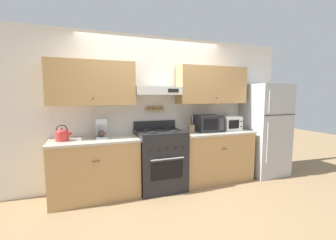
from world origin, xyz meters
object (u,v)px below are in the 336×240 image
Objects in this scene: tea_kettle at (62,135)px; utensil_crock at (191,128)px; refrigerator at (265,130)px; toaster_oven at (230,123)px; coffee_maker at (101,128)px; microwave at (208,123)px; stove_range at (160,159)px.

utensil_crock is (2.05, 0.00, -0.02)m from tea_kettle.
tea_kettle is 2.05m from utensil_crock.
toaster_oven is (-0.75, 0.08, 0.15)m from refrigerator.
coffee_maker reaches higher than toaster_oven.
refrigerator is at bearing -4.95° from microwave.
toaster_oven is at bearing -0.76° from coffee_maker.
coffee_maker is 1.51m from utensil_crock.
toaster_oven is at bearing 2.50° from stove_range.
stove_range is 1.50m from toaster_oven.
utensil_crock is at bearing -1.10° from coffee_maker.
tea_kettle is 2.86m from toaster_oven.
tea_kettle is (-3.61, 0.09, 0.11)m from refrigerator.
stove_range is 0.76m from utensil_crock.
microwave is 1.57× the size of utensil_crock.
coffee_maker is at bearing 179.24° from toaster_oven.
refrigerator is at bearing -0.63° from stove_range.
refrigerator reaches higher than utensil_crock.
coffee_maker is at bearing 3.08° from tea_kettle.
coffee_maker reaches higher than utensil_crock.
refrigerator is at bearing -6.44° from toaster_oven.
refrigerator is 1.22m from microwave.
coffee_maker is (-3.07, 0.12, 0.17)m from refrigerator.
utensil_crock reaches higher than tea_kettle.
microwave is at bearing 4.87° from stove_range.
toaster_oven is (2.32, -0.03, -0.02)m from coffee_maker.
stove_range is 1.08m from coffee_maker.
microwave is at bearing 177.54° from toaster_oven.
microwave is (0.94, 0.08, 0.55)m from stove_range.
stove_range is 1.54m from tea_kettle.
stove_range is at bearing -5.69° from coffee_maker.
utensil_crock is at bearing 0.00° from tea_kettle.
tea_kettle reaches higher than stove_range.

